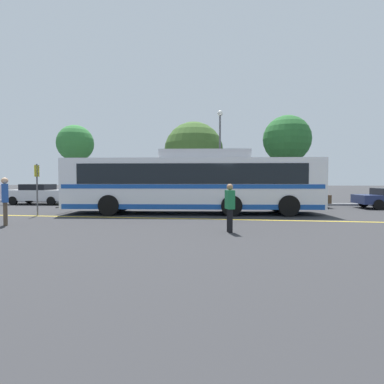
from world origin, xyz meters
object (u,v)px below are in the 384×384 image
parked_car_1 (127,195)px  pedestrian_0 (230,205)px  bus_stop_sign (37,183)px  parked_car_0 (39,194)px  pedestrian_1 (5,198)px  parked_car_2 (206,195)px  parked_car_3 (288,197)px  transit_bus (192,182)px  street_lamp (220,144)px  tree_0 (287,139)px  tree_2 (75,144)px  tree_1 (194,152)px

parked_car_1 → pedestrian_0: (7.15, -9.73, 0.18)m
bus_stop_sign → parked_car_0: bearing=28.5°
parked_car_1 → pedestrian_1: pedestrian_1 is taller
pedestrian_1 → parked_car_2: bearing=104.5°
parked_car_3 → transit_bus: bearing=128.5°
pedestrian_0 → street_lamp: 12.99m
transit_bus → tree_0: bearing=-39.5°
parked_car_3 → bus_stop_sign: size_ratio=1.98×
parked_car_2 → pedestrian_0: bearing=-168.0°
parked_car_1 → transit_bus: bearing=49.4°
tree_0 → pedestrian_0: bearing=-105.6°
tree_0 → pedestrian_1: bearing=-130.5°
transit_bus → parked_car_2: bearing=-9.3°
parked_car_1 → tree_0: tree_0 is taller
parked_car_0 → parked_car_2: parked_car_2 is taller
pedestrian_0 → street_lamp: (-0.98, 12.46, 3.52)m
transit_bus → parked_car_0: transit_bus is taller
tree_0 → tree_2: size_ratio=1.06×
parked_car_3 → tree_0: bearing=-9.7°
street_lamp → parked_car_1: bearing=-156.1°
bus_stop_sign → tree_1: tree_1 is taller
parked_car_0 → pedestrian_0: pedestrian_0 is taller
bus_stop_sign → tree_0: bearing=-55.8°
parked_car_1 → pedestrian_1: (-1.19, -9.43, 0.33)m
parked_car_3 → tree_0: size_ratio=0.72×
parked_car_1 → tree_2: 8.82m
parked_car_0 → street_lamp: street_lamp is taller
bus_stop_sign → tree_2: size_ratio=0.38×
tree_1 → transit_bus: bearing=-82.3°
tree_0 → transit_bus: bearing=-123.3°
bus_stop_sign → street_lamp: (8.29, 9.03, 2.84)m
tree_1 → street_lamp: bearing=-55.0°
pedestrian_0 → street_lamp: size_ratio=0.23×
parked_car_0 → tree_2: bearing=170.5°
parked_car_3 → tree_1: bearing=48.3°
tree_1 → tree_2: 10.17m
pedestrian_0 → transit_bus: bearing=-178.4°
transit_bus → tree_1: size_ratio=1.96×
parked_car_2 → parked_car_3: (5.28, 0.24, -0.11)m
parked_car_1 → tree_1: 8.07m
street_lamp → tree_0: bearing=25.5°
pedestrian_1 → street_lamp: (7.35, 12.17, 3.37)m
transit_bus → tree_2: size_ratio=2.05×
tree_2 → street_lamp: bearing=-8.3°
pedestrian_0 → tree_1: (-3.43, 15.97, 3.34)m
pedestrian_1 → tree_2: (-5.10, 14.00, 3.85)m
parked_car_0 → tree_0: tree_0 is taller
transit_bus → street_lamp: (1.03, 6.98, 2.80)m
parked_car_2 → parked_car_3: 5.29m
pedestrian_1 → parked_car_1: bearing=131.7°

